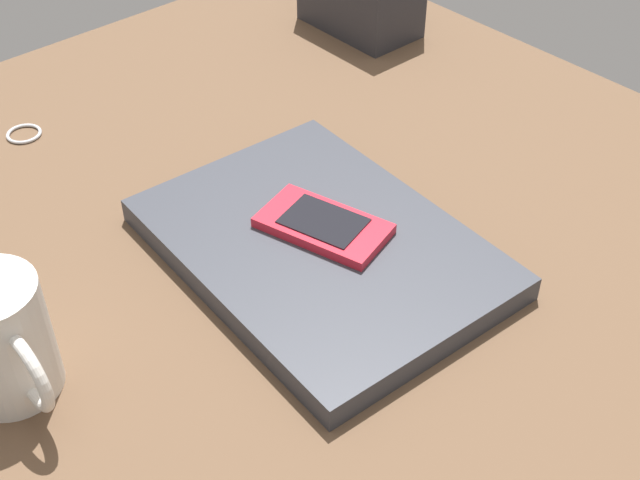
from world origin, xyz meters
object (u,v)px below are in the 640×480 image
Objects in this scene: laptop_closed at (320,248)px; cell_phone_on_laptop at (323,225)px; key_ring at (24,134)px; coffee_mug at (2,341)px.

laptop_closed is 1.97cm from cell_phone_on_laptop.
coffee_mug reaches higher than key_ring.
coffee_mug reaches higher than laptop_closed.
cell_phone_on_laptop is at bearing 82.43° from coffee_mug.
coffee_mug is at bearing -97.57° from cell_phone_on_laptop.
cell_phone_on_laptop is at bearing 17.86° from key_ring.
coffee_mug is (30.53, -16.25, 4.69)cm from key_ring.
laptop_closed is 26.92cm from coffee_mug.
laptop_closed is at bearing 80.86° from coffee_mug.
cell_phone_on_laptop is 35.97cm from key_ring.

